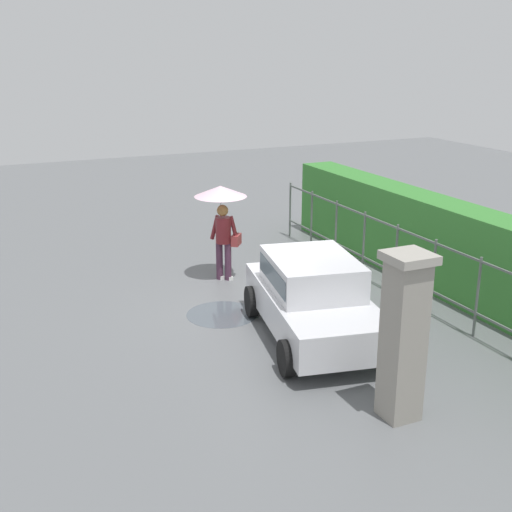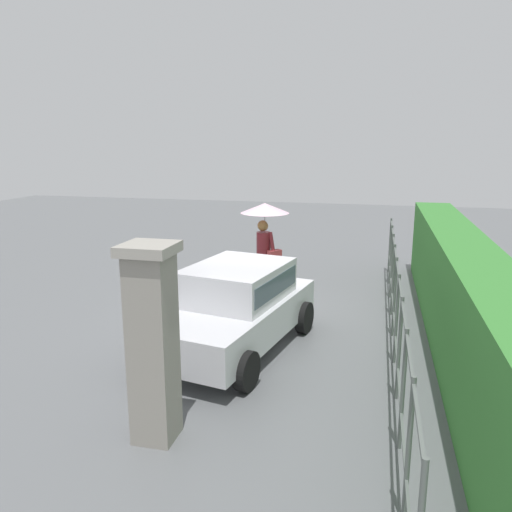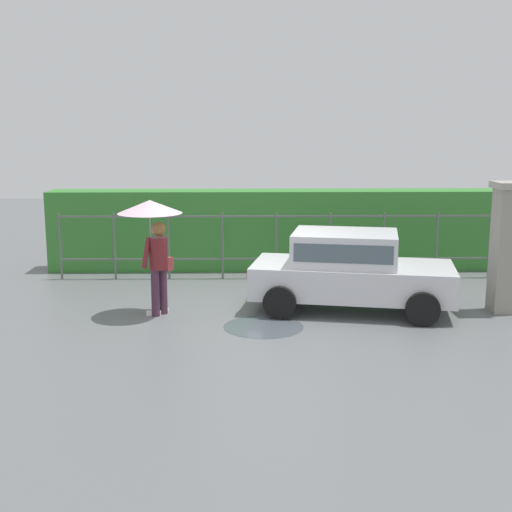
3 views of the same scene
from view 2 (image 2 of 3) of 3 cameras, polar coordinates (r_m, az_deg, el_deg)
ground_plane at (r=10.42m, az=-0.76°, el=-6.99°), size 40.00×40.00×0.00m
car at (r=8.70m, az=-2.32°, el=-5.47°), size 3.95×2.43×1.48m
pedestrian at (r=11.97m, az=1.00°, el=3.85°), size 1.16×1.16×2.12m
gate_pillar at (r=6.10m, az=-11.60°, el=-9.54°), size 0.60×0.60×2.42m
fence_section at (r=9.00m, az=15.54°, el=-5.17°), size 10.97×0.05×1.50m
hedge_row at (r=9.08m, az=22.44°, el=-4.72°), size 11.92×0.90×1.90m
puddle_near at (r=10.75m, az=-5.55°, el=-6.41°), size 1.39×1.39×0.00m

